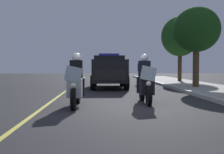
{
  "coord_description": "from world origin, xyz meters",
  "views": [
    {
      "loc": [
        8.68,
        -0.45,
        1.28
      ],
      "look_at": [
        -0.98,
        0.0,
        0.9
      ],
      "focal_mm": 43.45,
      "sensor_mm": 36.0,
      "label": 1
    }
  ],
  "objects": [
    {
      "name": "police_suv",
      "position": [
        -7.47,
        0.12,
        1.07
      ],
      "size": [
        4.93,
        2.12,
        2.05
      ],
      "color": "black",
      "rests_on": "ground"
    },
    {
      "name": "police_motorcycle_lead_left",
      "position": [
        0.04,
        -1.2,
        0.7
      ],
      "size": [
        2.14,
        0.56,
        1.72
      ],
      "color": "black",
      "rests_on": "ground"
    },
    {
      "name": "police_motorcycle_lead_right",
      "position": [
        -0.66,
        1.14,
        0.7
      ],
      "size": [
        2.14,
        0.56,
        1.72
      ],
      "color": "black",
      "rests_on": "ground"
    },
    {
      "name": "tree_behind_suv",
      "position": [
        -13.09,
        6.09,
        3.7
      ],
      "size": [
        3.02,
        3.02,
        5.24
      ],
      "color": "#42301E",
      "rests_on": "sidewalk_strip"
    },
    {
      "name": "ground_plane",
      "position": [
        0.0,
        0.0,
        0.0
      ],
      "size": [
        80.0,
        80.0,
        0.0
      ],
      "primitive_type": "plane",
      "color": "#28282B"
    },
    {
      "name": "cyclist_background",
      "position": [
        -10.8,
        2.49,
        0.84
      ],
      "size": [
        1.76,
        0.32,
        1.69
      ],
      "color": "black",
      "rests_on": "ground"
    },
    {
      "name": "lane_stripe_center",
      "position": [
        0.0,
        -2.2,
        0.0
      ],
      "size": [
        48.0,
        0.12,
        0.01
      ],
      "primitive_type": "cube",
      "color": "#E0D14C",
      "rests_on": "ground"
    },
    {
      "name": "tree_far_back",
      "position": [
        -6.77,
        5.14,
        3.37
      ],
      "size": [
        2.69,
        2.69,
        4.6
      ],
      "color": "#4C3823",
      "rests_on": "sidewalk_strip"
    }
  ]
}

